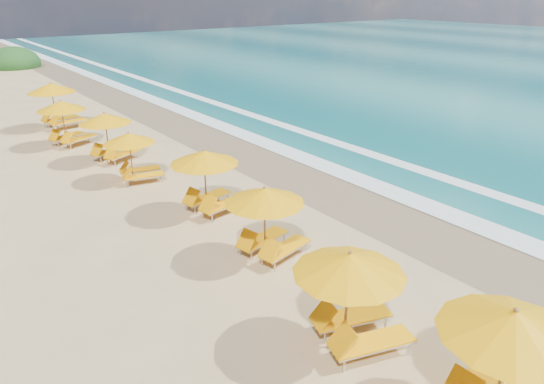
# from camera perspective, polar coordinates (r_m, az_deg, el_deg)

# --- Properties ---
(ground) EXTENTS (160.00, 160.00, 0.00)m
(ground) POSITION_cam_1_polar(r_m,az_deg,el_deg) (16.75, 0.00, -3.80)
(ground) COLOR tan
(ground) RESTS_ON ground
(wet_sand) EXTENTS (4.00, 160.00, 0.01)m
(wet_sand) POSITION_cam_1_polar(r_m,az_deg,el_deg) (19.21, 9.55, -0.54)
(wet_sand) COLOR #7D664A
(wet_sand) RESTS_ON ground
(surf_foam) EXTENTS (4.00, 160.00, 0.01)m
(surf_foam) POSITION_cam_1_polar(r_m,az_deg,el_deg) (21.14, 14.63, 1.25)
(surf_foam) COLOR white
(surf_foam) RESTS_ON ground
(station_2) EXTENTS (2.78, 2.58, 2.55)m
(station_2) POSITION_cam_1_polar(r_m,az_deg,el_deg) (10.03, 25.94, -16.81)
(station_2) COLOR olive
(station_2) RESTS_ON ground
(station_3) EXTENTS (3.10, 3.03, 2.45)m
(station_3) POSITION_cam_1_polar(r_m,az_deg,el_deg) (10.90, 9.62, -11.52)
(station_3) COLOR olive
(station_3) RESTS_ON ground
(station_4) EXTENTS (2.83, 2.71, 2.34)m
(station_4) POSITION_cam_1_polar(r_m,az_deg,el_deg) (14.22, -0.38, -2.94)
(station_4) COLOR olive
(station_4) RESTS_ON ground
(station_5) EXTENTS (2.88, 2.74, 2.42)m
(station_5) POSITION_cam_1_polar(r_m,az_deg,el_deg) (17.29, -7.29, 1.78)
(station_5) COLOR olive
(station_5) RESTS_ON ground
(station_6) EXTENTS (2.61, 2.51, 2.13)m
(station_6) POSITION_cam_1_polar(r_m,az_deg,el_deg) (20.93, -15.66, 4.33)
(station_6) COLOR olive
(station_6) RESTS_ON ground
(station_7) EXTENTS (3.08, 3.04, 2.37)m
(station_7) POSITION_cam_1_polar(r_m,az_deg,el_deg) (23.77, -18.32, 6.48)
(station_7) COLOR olive
(station_7) RESTS_ON ground
(station_8) EXTENTS (3.13, 3.10, 2.40)m
(station_8) POSITION_cam_1_polar(r_m,az_deg,el_deg) (27.05, -22.78, 7.74)
(station_8) COLOR olive
(station_8) RESTS_ON ground
(station_9) EXTENTS (3.20, 3.05, 2.67)m
(station_9) POSITION_cam_1_polar(r_m,az_deg,el_deg) (30.86, -23.68, 9.54)
(station_9) COLOR olive
(station_9) RESTS_ON ground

